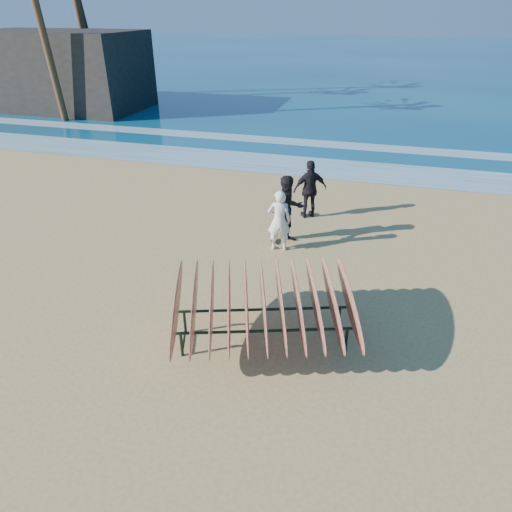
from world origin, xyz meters
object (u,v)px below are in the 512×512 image
object	(u,v)px
surfboard_rack	(264,304)
person_dark_b	(310,189)
person_dark_a	(288,210)
building	(60,70)
person_white	(279,221)

from	to	relation	value
surfboard_rack	person_dark_b	size ratio (longest dim) A/B	2.22
person_dark_a	building	world-z (taller)	building
surfboard_rack	building	size ratio (longest dim) A/B	0.39
surfboard_rack	person_dark_a	bearing A→B (deg)	78.00
surfboard_rack	person_dark_a	size ratio (longest dim) A/B	2.09
person_dark_b	building	xyz separation A→B (m)	(-17.20, 12.29, 1.29)
person_dark_b	surfboard_rack	bearing A→B (deg)	62.45
person_white	person_dark_b	bearing A→B (deg)	-111.76
person_dark_a	person_dark_b	bearing A→B (deg)	44.64
surfboard_rack	person_white	distance (m)	3.74
surfboard_rack	person_dark_b	distance (m)	5.96
person_dark_b	building	world-z (taller)	building
person_dark_a	building	bearing A→B (deg)	103.67
person_dark_a	person_white	bearing A→B (deg)	-139.73
person_dark_a	building	distance (m)	22.05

